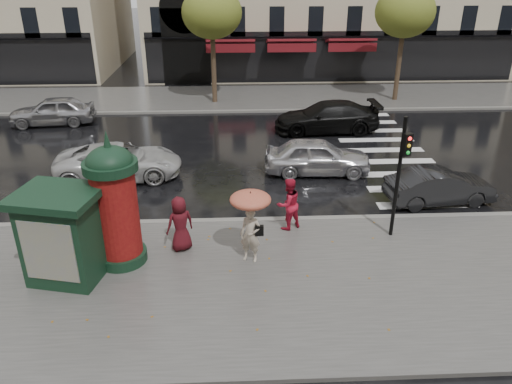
{
  "coord_description": "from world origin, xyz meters",
  "views": [
    {
      "loc": [
        -0.87,
        -11.64,
        8.07
      ],
      "look_at": [
        -0.27,
        1.5,
        1.84
      ],
      "focal_mm": 35.0,
      "sensor_mm": 36.0,
      "label": 1
    }
  ],
  "objects_px": {
    "traffic_light": "(401,167)",
    "newsstand": "(63,235)",
    "woman_umbrella": "(251,215)",
    "car_white": "(119,161)",
    "man_burgundy": "(180,224)",
    "car_black": "(327,117)",
    "morris_column": "(115,202)",
    "car_silver": "(317,156)",
    "car_far_silver": "(52,111)",
    "woman_red": "(288,204)",
    "car_darkgrey": "(440,186)"
  },
  "relations": [
    {
      "from": "traffic_light",
      "to": "newsstand",
      "type": "bearing_deg",
      "value": -169.41
    },
    {
      "from": "woman_umbrella",
      "to": "car_white",
      "type": "distance_m",
      "value": 8.21
    },
    {
      "from": "man_burgundy",
      "to": "car_black",
      "type": "distance_m",
      "value": 12.81
    },
    {
      "from": "man_burgundy",
      "to": "woman_umbrella",
      "type": "bearing_deg",
      "value": 133.82
    },
    {
      "from": "morris_column",
      "to": "traffic_light",
      "type": "bearing_deg",
      "value": 7.09
    },
    {
      "from": "morris_column",
      "to": "car_black",
      "type": "xyz_separation_m",
      "value": [
        7.95,
        11.7,
        -1.24
      ]
    },
    {
      "from": "car_silver",
      "to": "man_burgundy",
      "type": "bearing_deg",
      "value": 142.37
    },
    {
      "from": "morris_column",
      "to": "car_far_silver",
      "type": "xyz_separation_m",
      "value": [
        -6.21,
        13.52,
        -1.27
      ]
    },
    {
      "from": "man_burgundy",
      "to": "newsstand",
      "type": "bearing_deg",
      "value": -3.69
    },
    {
      "from": "woman_red",
      "to": "car_silver",
      "type": "distance_m",
      "value": 5.02
    },
    {
      "from": "car_silver",
      "to": "car_white",
      "type": "xyz_separation_m",
      "value": [
        -7.95,
        -0.09,
        -0.05
      ]
    },
    {
      "from": "man_burgundy",
      "to": "car_white",
      "type": "xyz_separation_m",
      "value": [
        -2.96,
        5.76,
        -0.28
      ]
    },
    {
      "from": "car_black",
      "to": "car_far_silver",
      "type": "distance_m",
      "value": 14.28
    },
    {
      "from": "car_silver",
      "to": "car_darkgrey",
      "type": "relative_size",
      "value": 1.12
    },
    {
      "from": "car_black",
      "to": "woman_umbrella",
      "type": "bearing_deg",
      "value": -21.52
    },
    {
      "from": "man_burgundy",
      "to": "newsstand",
      "type": "relative_size",
      "value": 0.67
    },
    {
      "from": "man_burgundy",
      "to": "car_darkgrey",
      "type": "height_order",
      "value": "man_burgundy"
    },
    {
      "from": "car_darkgrey",
      "to": "car_far_silver",
      "type": "xyz_separation_m",
      "value": [
        -16.81,
        10.03,
        0.1
      ]
    },
    {
      "from": "man_burgundy",
      "to": "car_darkgrey",
      "type": "bearing_deg",
      "value": 170.67
    },
    {
      "from": "morris_column",
      "to": "newsstand",
      "type": "relative_size",
      "value": 1.54
    },
    {
      "from": "car_silver",
      "to": "traffic_light",
      "type": "bearing_deg",
      "value": -161.14
    },
    {
      "from": "morris_column",
      "to": "car_far_silver",
      "type": "relative_size",
      "value": 0.91
    },
    {
      "from": "newsstand",
      "to": "traffic_light",
      "type": "bearing_deg",
      "value": 10.59
    },
    {
      "from": "traffic_light",
      "to": "woman_red",
      "type": "bearing_deg",
      "value": 168.65
    },
    {
      "from": "woman_umbrella",
      "to": "car_black",
      "type": "distance_m",
      "value": 12.61
    },
    {
      "from": "woman_red",
      "to": "traffic_light",
      "type": "relative_size",
      "value": 0.45
    },
    {
      "from": "morris_column",
      "to": "woman_umbrella",
      "type": "bearing_deg",
      "value": -2.25
    },
    {
      "from": "car_white",
      "to": "morris_column",
      "type": "bearing_deg",
      "value": -173.37
    },
    {
      "from": "car_black",
      "to": "car_darkgrey",
      "type": "bearing_deg",
      "value": 16.06
    },
    {
      "from": "car_darkgrey",
      "to": "car_white",
      "type": "bearing_deg",
      "value": 70.35
    },
    {
      "from": "woman_red",
      "to": "car_far_silver",
      "type": "bearing_deg",
      "value": -75.94
    },
    {
      "from": "woman_red",
      "to": "car_white",
      "type": "distance_m",
      "value": 7.8
    },
    {
      "from": "car_white",
      "to": "car_black",
      "type": "bearing_deg",
      "value": -64.82
    },
    {
      "from": "woman_red",
      "to": "man_burgundy",
      "type": "bearing_deg",
      "value": -10.52
    },
    {
      "from": "woman_red",
      "to": "car_darkgrey",
      "type": "height_order",
      "value": "woman_red"
    },
    {
      "from": "morris_column",
      "to": "woman_red",
      "type": "bearing_deg",
      "value": 18.55
    },
    {
      "from": "morris_column",
      "to": "car_white",
      "type": "xyz_separation_m",
      "value": [
        -1.3,
        6.3,
        -1.32
      ]
    },
    {
      "from": "newsstand",
      "to": "car_white",
      "type": "relative_size",
      "value": 0.52
    },
    {
      "from": "traffic_light",
      "to": "newsstand",
      "type": "height_order",
      "value": "traffic_light"
    },
    {
      "from": "car_black",
      "to": "car_far_silver",
      "type": "relative_size",
      "value": 1.21
    },
    {
      "from": "car_white",
      "to": "car_black",
      "type": "height_order",
      "value": "car_black"
    },
    {
      "from": "traffic_light",
      "to": "car_darkgrey",
      "type": "xyz_separation_m",
      "value": [
        2.41,
        2.47,
        -1.82
      ]
    },
    {
      "from": "car_darkgrey",
      "to": "car_black",
      "type": "bearing_deg",
      "value": 11.5
    },
    {
      "from": "woman_umbrella",
      "to": "morris_column",
      "type": "xyz_separation_m",
      "value": [
        -3.7,
        0.15,
        0.43
      ]
    },
    {
      "from": "newsstand",
      "to": "car_silver",
      "type": "xyz_separation_m",
      "value": [
        7.91,
        7.14,
        -0.7
      ]
    },
    {
      "from": "woman_umbrella",
      "to": "traffic_light",
      "type": "distance_m",
      "value": 4.72
    },
    {
      "from": "man_burgundy",
      "to": "car_black",
      "type": "bearing_deg",
      "value": -147.01
    },
    {
      "from": "car_silver",
      "to": "car_far_silver",
      "type": "distance_m",
      "value": 14.71
    },
    {
      "from": "car_black",
      "to": "car_far_silver",
      "type": "bearing_deg",
      "value": -99.11
    },
    {
      "from": "woman_umbrella",
      "to": "car_silver",
      "type": "bearing_deg",
      "value": 65.75
    }
  ]
}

